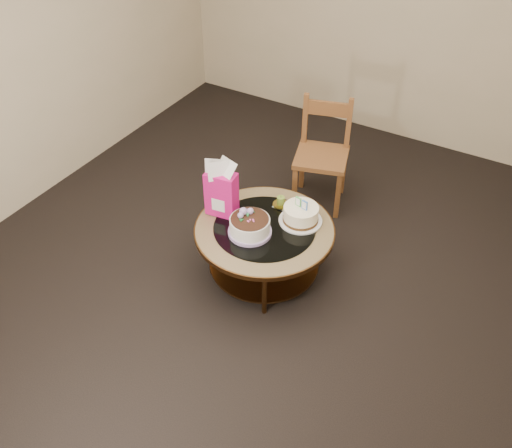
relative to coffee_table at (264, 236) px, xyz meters
The scene contains 8 objects.
ground 0.38m from the coffee_table, 164.05° to the left, with size 5.00×5.00×0.00m, color black.
room_walls 1.16m from the coffee_table, 164.05° to the left, with size 4.52×5.02×2.61m.
coffee_table is the anchor object (origin of this frame).
decorated_cake 0.19m from the coffee_table, 118.79° to the right, with size 0.31×0.31×0.18m.
cream_cake 0.31m from the coffee_table, 44.79° to the left, with size 0.32×0.32×0.20m.
gift_bag 0.47m from the coffee_table, behind, with size 0.24×0.19×0.45m.
pillar_candle 0.30m from the coffee_table, 93.98° to the left, with size 0.12×0.12×0.09m.
dining_chair 1.08m from the coffee_table, 92.63° to the left, with size 0.54×0.54×0.94m.
Camera 1 is at (1.54, -2.74, 3.09)m, focal length 40.00 mm.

